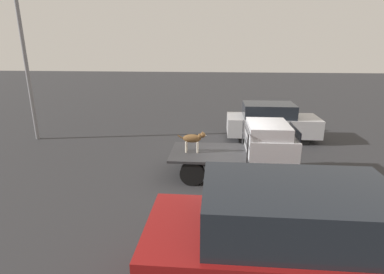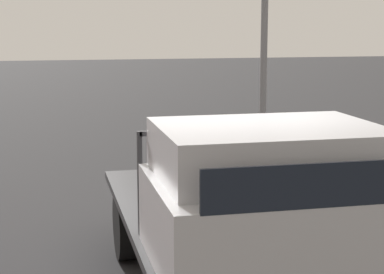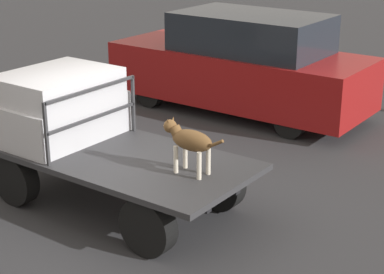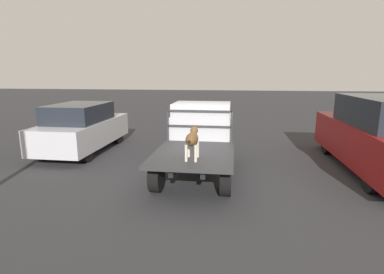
% 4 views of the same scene
% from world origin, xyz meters
% --- Properties ---
extents(ground_plane, '(80.00, 80.00, 0.00)m').
position_xyz_m(ground_plane, '(0.00, 0.00, 0.00)').
color(ground_plane, '#2D2D30').
extents(flatbed_truck, '(3.95, 1.88, 0.81)m').
position_xyz_m(flatbed_truck, '(0.00, 0.00, 0.59)').
color(flatbed_truck, black).
rests_on(flatbed_truck, ground).
extents(truck_cab, '(1.46, 1.76, 0.99)m').
position_xyz_m(truck_cab, '(1.16, 0.00, 1.28)').
color(truck_cab, '#B7B7BC').
rests_on(truck_cab, flatbed_truck).
extents(truck_headboard, '(0.04, 1.76, 0.87)m').
position_xyz_m(truck_headboard, '(0.40, 0.00, 1.39)').
color(truck_headboard, '#2D2D30').
rests_on(truck_headboard, flatbed_truck).
extents(dog, '(0.94, 0.27, 0.70)m').
position_xyz_m(dog, '(-1.24, -0.04, 1.25)').
color(dog, beige).
rests_on(dog, flatbed_truck).
extents(parked_pickup_far, '(5.39, 2.03, 2.05)m').
position_xyz_m(parked_pickup_far, '(0.97, -4.89, 1.00)').
color(parked_pickup_far, black).
rests_on(parked_pickup_far, ground).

